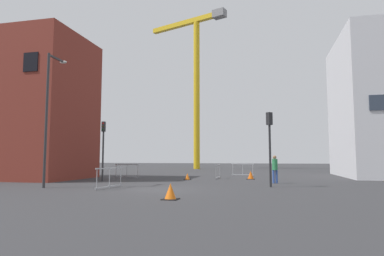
{
  "coord_description": "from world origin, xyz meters",
  "views": [
    {
      "loc": [
        5.32,
        -16.08,
        1.59
      ],
      "look_at": [
        0.0,
        7.09,
        3.74
      ],
      "focal_mm": 30.85,
      "sensor_mm": 36.0,
      "label": 1
    }
  ],
  "objects_px": {
    "construction_crane": "(196,70)",
    "streetlamp_tall": "(49,108)",
    "pedestrian_walking": "(275,167)",
    "traffic_light_island": "(103,141)",
    "traffic_cone_on_verge": "(251,175)",
    "traffic_light_verge": "(270,137)",
    "traffic_cone_orange": "(170,192)",
    "traffic_cone_striped": "(187,177)"
  },
  "relations": [
    {
      "from": "traffic_cone_on_verge",
      "to": "streetlamp_tall",
      "type": "bearing_deg",
      "value": -137.44
    },
    {
      "from": "construction_crane",
      "to": "pedestrian_walking",
      "type": "distance_m",
      "value": 30.33
    },
    {
      "from": "traffic_light_verge",
      "to": "traffic_cone_orange",
      "type": "xyz_separation_m",
      "value": [
        -3.79,
        -6.39,
        -2.46
      ]
    },
    {
      "from": "traffic_light_verge",
      "to": "traffic_light_island",
      "type": "distance_m",
      "value": 11.62
    },
    {
      "from": "streetlamp_tall",
      "to": "traffic_light_island",
      "type": "xyz_separation_m",
      "value": [
        0.39,
        5.47,
        -1.52
      ]
    },
    {
      "from": "pedestrian_walking",
      "to": "streetlamp_tall",
      "type": "bearing_deg",
      "value": -154.19
    },
    {
      "from": "traffic_light_verge",
      "to": "pedestrian_walking",
      "type": "bearing_deg",
      "value": 84.1
    },
    {
      "from": "traffic_light_verge",
      "to": "traffic_cone_on_verge",
      "type": "height_order",
      "value": "traffic_light_verge"
    },
    {
      "from": "traffic_light_verge",
      "to": "pedestrian_walking",
      "type": "height_order",
      "value": "traffic_light_verge"
    },
    {
      "from": "construction_crane",
      "to": "streetlamp_tall",
      "type": "relative_size",
      "value": 3.09
    },
    {
      "from": "streetlamp_tall",
      "to": "traffic_cone_striped",
      "type": "bearing_deg",
      "value": 52.49
    },
    {
      "from": "construction_crane",
      "to": "traffic_cone_striped",
      "type": "relative_size",
      "value": 47.21
    },
    {
      "from": "traffic_light_verge",
      "to": "traffic_cone_orange",
      "type": "height_order",
      "value": "traffic_light_verge"
    },
    {
      "from": "streetlamp_tall",
      "to": "traffic_light_island",
      "type": "distance_m",
      "value": 5.69
    },
    {
      "from": "traffic_light_island",
      "to": "traffic_cone_on_verge",
      "type": "height_order",
      "value": "traffic_light_island"
    },
    {
      "from": "traffic_cone_on_verge",
      "to": "traffic_light_island",
      "type": "bearing_deg",
      "value": -157.93
    },
    {
      "from": "traffic_cone_on_verge",
      "to": "traffic_cone_orange",
      "type": "bearing_deg",
      "value": -100.51
    },
    {
      "from": "construction_crane",
      "to": "traffic_light_island",
      "type": "relative_size",
      "value": 5.49
    },
    {
      "from": "construction_crane",
      "to": "traffic_light_verge",
      "type": "bearing_deg",
      "value": -69.85
    },
    {
      "from": "traffic_light_island",
      "to": "traffic_cone_on_verge",
      "type": "distance_m",
      "value": 11.02
    },
    {
      "from": "construction_crane",
      "to": "pedestrian_walking",
      "type": "height_order",
      "value": "construction_crane"
    },
    {
      "from": "traffic_cone_orange",
      "to": "traffic_cone_on_verge",
      "type": "xyz_separation_m",
      "value": [
        2.39,
        12.87,
        0.0
      ]
    },
    {
      "from": "construction_crane",
      "to": "streetlamp_tall",
      "type": "distance_m",
      "value": 32.56
    },
    {
      "from": "traffic_light_island",
      "to": "construction_crane",
      "type": "bearing_deg",
      "value": 87.44
    },
    {
      "from": "traffic_light_island",
      "to": "traffic_cone_striped",
      "type": "relative_size",
      "value": 8.6
    },
    {
      "from": "traffic_light_verge",
      "to": "traffic_cone_orange",
      "type": "bearing_deg",
      "value": -120.69
    },
    {
      "from": "construction_crane",
      "to": "traffic_light_island",
      "type": "height_order",
      "value": "construction_crane"
    },
    {
      "from": "traffic_light_island",
      "to": "pedestrian_walking",
      "type": "bearing_deg",
      "value": 1.75
    },
    {
      "from": "traffic_light_verge",
      "to": "traffic_light_island",
      "type": "relative_size",
      "value": 0.99
    },
    {
      "from": "construction_crane",
      "to": "pedestrian_walking",
      "type": "bearing_deg",
      "value": -67.24
    },
    {
      "from": "traffic_light_island",
      "to": "traffic_cone_orange",
      "type": "distance_m",
      "value": 11.89
    },
    {
      "from": "traffic_light_verge",
      "to": "pedestrian_walking",
      "type": "xyz_separation_m",
      "value": [
        0.29,
        2.8,
        -1.74
      ]
    },
    {
      "from": "pedestrian_walking",
      "to": "traffic_light_island",
      "type": "bearing_deg",
      "value": -178.25
    },
    {
      "from": "traffic_light_verge",
      "to": "traffic_cone_on_verge",
      "type": "xyz_separation_m",
      "value": [
        -1.4,
        6.48,
        -2.46
      ]
    },
    {
      "from": "pedestrian_walking",
      "to": "traffic_cone_on_verge",
      "type": "bearing_deg",
      "value": 114.7
    },
    {
      "from": "traffic_light_island",
      "to": "traffic_cone_striped",
      "type": "height_order",
      "value": "traffic_light_island"
    },
    {
      "from": "streetlamp_tall",
      "to": "traffic_cone_orange",
      "type": "xyz_separation_m",
      "value": [
        7.96,
        -3.37,
        -4.0
      ]
    },
    {
      "from": "construction_crane",
      "to": "traffic_cone_striped",
      "type": "bearing_deg",
      "value": -79.25
    },
    {
      "from": "traffic_cone_striped",
      "to": "traffic_cone_on_verge",
      "type": "bearing_deg",
      "value": 21.97
    },
    {
      "from": "construction_crane",
      "to": "traffic_light_island",
      "type": "xyz_separation_m",
      "value": [
        -1.13,
        -25.42,
        -11.7
      ]
    },
    {
      "from": "pedestrian_walking",
      "to": "traffic_cone_orange",
      "type": "relative_size",
      "value": 2.84
    },
    {
      "from": "streetlamp_tall",
      "to": "traffic_cone_striped",
      "type": "relative_size",
      "value": 15.27
    }
  ]
}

